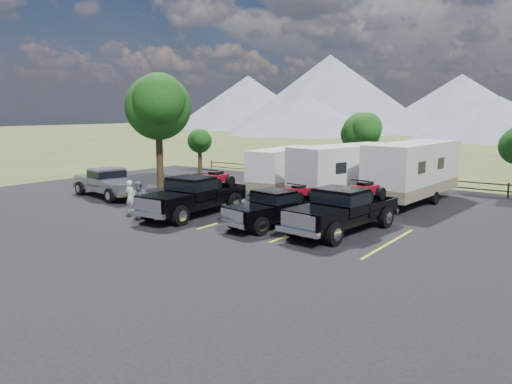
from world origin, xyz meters
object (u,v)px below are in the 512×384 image
Objects in this scene: rig_left at (195,194)px; pickup_silver at (108,182)px; rig_center at (277,206)px; rig_right at (344,208)px; trailer_right at (413,172)px; person_a at (130,196)px; person_b at (140,198)px; trailer_center at (345,172)px; tree_big_nw at (158,107)px; trailer_left at (285,169)px.

rig_left is 1.08× the size of pickup_silver.
rig_right reaches higher than rig_center.
trailer_right reaches higher than rig_left.
rig_center reaches higher than person_a.
rig_left is at bearing 6.42° from person_b.
trailer_right is at bearing 129.93° from pickup_silver.
trailer_center is at bearing 24.86° from person_b.
person_b is (-6.93, -2.24, -0.02)m from rig_center.
tree_big_nw reaches higher than rig_right.
tree_big_nw is 0.94× the size of trailer_left.
person_a is at bearing 137.24° from person_b.
trailer_right is at bearing 95.99° from rig_right.
trailer_center is at bearing 122.08° from rig_right.
tree_big_nw is 4.53× the size of person_a.
pickup_silver is (-7.77, -8.13, -0.57)m from trailer_left.
tree_big_nw is at bearing -59.79° from person_a.
tree_big_nw is at bearing -160.83° from trailer_right.
rig_right is at bearing -86.80° from trailer_right.
rig_right is 1.08× the size of pickup_silver.
tree_big_nw reaches higher than trailer_left.
tree_big_nw is 6.60m from pickup_silver.
trailer_left is (-0.18, 8.92, 0.44)m from rig_left.
trailer_left is 4.83× the size of person_a.
person_b is (5.75, -2.52, -0.06)m from pickup_silver.
person_b is (6.14, -7.22, -4.68)m from tree_big_nw.
pickup_silver is at bearing -171.02° from rig_center.
rig_center is 3.31× the size of person_b.
pickup_silver is (-15.77, -0.38, -0.12)m from rig_right.
rig_left reaches higher than rig_center.
trailer_left is 0.82× the size of trailer_right.
tree_big_nw is at bearing -161.68° from trailer_left.
trailer_left is at bearing 88.47° from rig_left.
rig_left is 0.67× the size of trailer_right.
trailer_left is at bearing 142.58° from rig_right.
rig_left is 3.92× the size of person_a.
tree_big_nw reaches higher than person_b.
rig_left is 12.72m from trailer_right.
trailer_left is 4.74× the size of person_b.
person_a is at bearing -159.37° from rig_right.
trailer_left is at bearing 47.51° from person_b.
rig_right is 3.93× the size of person_a.
trailer_left reaches higher than rig_right.
tree_big_nw is 1.15× the size of rig_right.
rig_right is at bearing -172.29° from person_a.
rig_center is 12.69m from pickup_silver.
person_b is at bearing -105.21° from trailer_left.
rig_center is at bearing -171.63° from person_a.
rig_right reaches higher than person_a.
rig_right is 7.93m from trailer_center.
trailer_right is at bearing 37.80° from trailer_center.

